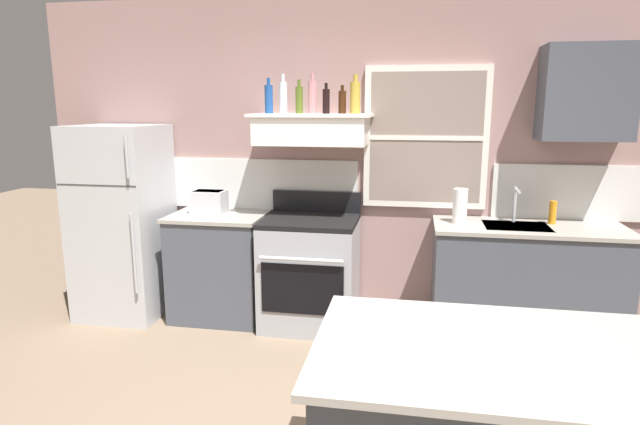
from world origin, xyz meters
The scene contains 18 objects.
back_wall centered at (0.03, 2.23, 1.35)m, with size 5.40×0.11×2.70m.
refrigerator centered at (-1.90, 1.84, 0.82)m, with size 0.70×0.72×1.65m.
counter_left_of_stove centered at (-1.05, 1.90, 0.46)m, with size 0.79×0.63×0.91m.
toaster centered at (-1.14, 1.94, 1.01)m, with size 0.30×0.20×0.19m.
stove_range centered at (-0.25, 1.86, 0.46)m, with size 0.76×0.69×1.09m.
range_hood_shelf centered at (-0.25, 1.96, 1.62)m, with size 0.96×0.52×0.24m.
bottle_blue_liqueur centered at (-0.60, 1.95, 1.86)m, with size 0.07×0.07×0.28m.
bottle_clear_tall centered at (-0.49, 1.97, 1.88)m, with size 0.06×0.06×0.31m.
bottle_olive_oil_square centered at (-0.36, 1.99, 1.86)m, with size 0.06×0.06×0.27m.
bottle_rose_pink centered at (-0.25, 1.96, 1.88)m, with size 0.07×0.07×0.31m.
bottle_balsamic_dark centered at (-0.13, 1.91, 1.84)m, with size 0.06×0.06×0.23m.
bottle_brown_stout centered at (-0.01, 2.00, 1.84)m, with size 0.06×0.06×0.22m.
bottle_champagne_gold_foil centered at (0.09, 1.96, 1.87)m, with size 0.08×0.08×0.30m.
counter_right_with_sink centered at (1.45, 1.90, 0.46)m, with size 1.43×0.63×0.91m.
sink_faucet centered at (1.35, 2.00, 1.08)m, with size 0.03×0.17×0.28m.
paper_towel_roll centered at (0.93, 1.90, 1.04)m, with size 0.11×0.11×0.27m, color white.
dish_soap_bottle centered at (1.63, 2.00, 1.00)m, with size 0.06×0.06×0.18m, color orange.
upper_cabinet_right centered at (1.80, 2.04, 1.90)m, with size 0.64×0.32×0.70m.
Camera 1 is at (0.56, -2.21, 1.81)m, focal length 29.41 mm.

